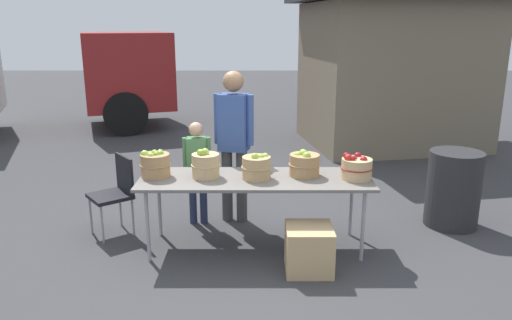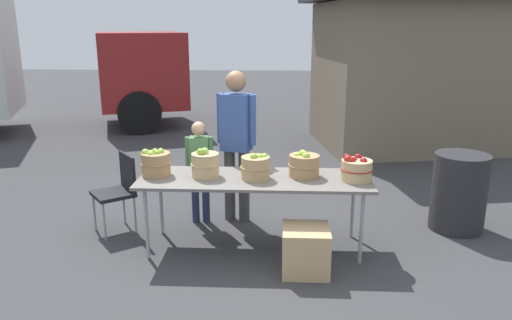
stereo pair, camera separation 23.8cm
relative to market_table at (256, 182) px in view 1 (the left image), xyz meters
The scene contains 13 objects.
ground_plane 0.71m from the market_table, ahead, with size 40.00×40.00×0.00m, color #38383A.
market_table is the anchor object (origin of this frame).
apple_basket_green_0 1.01m from the market_table, behind, with size 0.31×0.31×0.28m.
apple_basket_green_1 0.52m from the market_table, behind, with size 0.29×0.29×0.30m.
apple_basket_green_2 0.16m from the market_table, 63.86° to the right, with size 0.30×0.30×0.27m.
apple_basket_green_3 0.52m from the market_table, ahead, with size 0.32×0.32×0.27m.
apple_basket_red_0 1.00m from the market_table, ahead, with size 0.32×0.32×0.26m.
vendor_adult 0.83m from the market_table, 108.37° to the left, with size 0.45×0.31×1.74m.
child_customer 0.92m from the market_table, 135.47° to the left, with size 0.31×0.17×1.18m.
food_kiosk 5.33m from the market_table, 61.16° to the left, with size 3.95×3.47×2.74m.
folding_chair 1.56m from the market_table, 166.35° to the left, with size 0.56×0.56×0.86m.
trash_barrel 2.33m from the market_table, 14.85° to the left, with size 0.59×0.59×0.86m, color #262628.
produce_crate 0.86m from the market_table, 44.71° to the right, with size 0.43×0.43×0.43m, color tan.
Camera 1 is at (0.01, -4.68, 2.22)m, focal length 34.66 mm.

